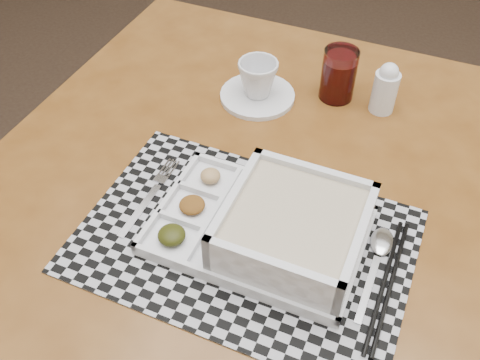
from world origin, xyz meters
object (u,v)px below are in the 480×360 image
object	(u,v)px
serving_tray	(283,230)
cup	(258,78)
creamer_bottle	(385,88)
juice_glass	(338,76)
dining_table	(274,218)

from	to	relation	value
serving_tray	cup	size ratio (longest dim) A/B	4.32
serving_tray	creamer_bottle	size ratio (longest dim) A/B	3.26
cup	juice_glass	world-z (taller)	juice_glass
cup	creamer_bottle	bearing A→B (deg)	31.95
serving_tray	juice_glass	distance (m)	0.40
juice_glass	creamer_bottle	size ratio (longest dim) A/B	1.00
juice_glass	creamer_bottle	bearing A→B (deg)	-9.55
serving_tray	cup	xyz separation A→B (m)	(-0.14, 0.35, 0.01)
dining_table	juice_glass	size ratio (longest dim) A/B	10.70
cup	juice_glass	distance (m)	0.16
creamer_bottle	juice_glass	bearing A→B (deg)	170.45
serving_tray	juice_glass	world-z (taller)	juice_glass
dining_table	juice_glass	bearing A→B (deg)	79.39
creamer_bottle	dining_table	bearing A→B (deg)	-118.61
serving_tray	cup	distance (m)	0.37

